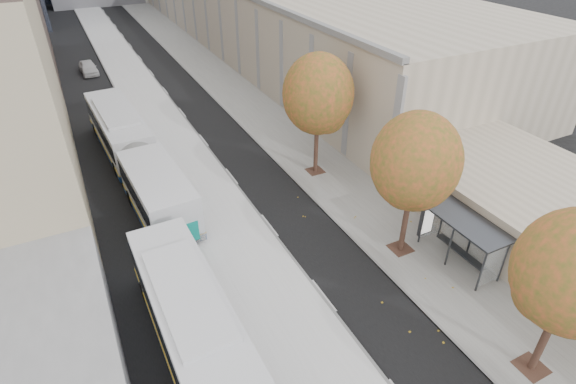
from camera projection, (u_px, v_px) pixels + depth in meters
bus_platform at (159, 121)px, 37.14m from camera, size 4.25×150.00×0.15m
sidewalk at (248, 105)px, 40.18m from camera, size 4.75×150.00×0.08m
bus_shelter at (468, 226)px, 21.60m from camera, size 1.90×4.40×2.53m
tree_b at (575, 273)px, 14.80m from camera, size 4.00×4.00×6.97m
tree_c at (416, 162)px, 20.67m from camera, size 4.20×4.20×7.28m
tree_d at (318, 94)px, 27.29m from camera, size 4.40×4.40×7.60m
bus_far at (134, 153)px, 28.99m from camera, size 3.68×18.28×3.03m
distant_car at (88, 68)px, 47.09m from camera, size 1.75×3.99×1.34m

